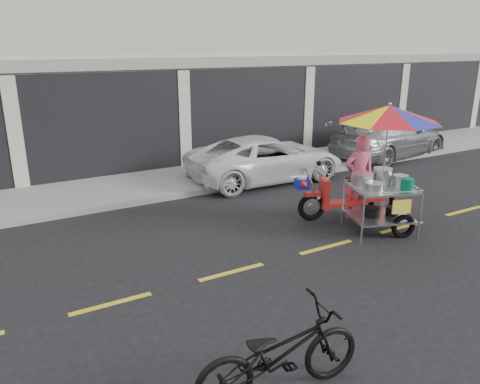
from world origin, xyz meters
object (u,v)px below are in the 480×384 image
food_vendor_rig (375,150)px  silver_pickup (389,137)px  near_bicycle (280,353)px  white_pickup (266,158)px

food_vendor_rig → silver_pickup: bearing=59.4°
silver_pickup → near_bicycle: (-9.46, -7.40, -0.17)m
silver_pickup → near_bicycle: 12.01m
white_pickup → food_vendor_rig: (0.01, -3.95, 1.00)m
white_pickup → near_bicycle: white_pickup is taller
silver_pickup → food_vendor_rig: 6.69m
silver_pickup → white_pickup: bearing=84.5°
white_pickup → near_bicycle: size_ratio=2.30×
white_pickup → near_bicycle: 8.34m
near_bicycle → white_pickup: bearing=-25.4°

